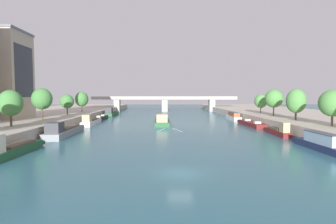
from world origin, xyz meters
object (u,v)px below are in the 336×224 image
Objects in this scene: moored_boat_left_midway at (111,113)px; moored_boat_right_near at (320,143)px; tree_right_nearest at (296,101)px; moored_boat_left_second at (11,149)px; moored_boat_left_upstream at (64,131)px; bridge_far at (165,102)px; barge_midriver at (162,121)px; moored_boat_right_gap_after at (251,124)px; moored_boat_left_gap_after at (101,118)px; tree_left_past_mid at (10,103)px; moored_boat_right_second at (278,131)px; tree_left_second at (67,101)px; tree_left_nearest at (42,99)px; tree_right_end_of_row at (261,101)px; moored_boat_left_end at (91,121)px; tree_right_distant at (333,103)px; tree_left_midway at (82,99)px; moored_boat_right_midway at (233,117)px; tree_right_by_lamp at (274,99)px.

moored_boat_left_midway is 76.94m from moored_boat_right_near.
moored_boat_left_midway is 2.14× the size of tree_right_nearest.
moored_boat_left_second is 0.76× the size of moored_boat_left_upstream.
bridge_far reaches higher than moored_boat_left_second.
barge_midriver reaches higher than moored_boat_right_gap_after.
moored_boat_left_midway is (0.39, 15.47, 0.47)m from moored_boat_left_gap_after.
tree_left_past_mid reaches higher than barge_midriver.
moored_boat_right_second is 55.60m from tree_left_second.
moored_boat_right_near is 1.57× the size of tree_left_nearest.
tree_left_nearest is 1.24× the size of tree_left_second.
barge_midriver is 1.43× the size of moored_boat_left_gap_after.
barge_midriver is 3.05× the size of tree_right_end_of_row.
moored_boat_right_gap_after is at bearing 89.30° from moored_boat_right_near.
moored_boat_left_end is 0.88× the size of moored_boat_left_midway.
moored_boat_right_gap_after is 2.25× the size of tree_right_distant.
tree_right_nearest is at bearing 9.95° from tree_left_past_mid.
tree_left_nearest reaches higher than moored_boat_right_gap_after.
moored_boat_left_upstream is 49.33m from moored_boat_left_midway.
tree_left_midway is at bearing 97.30° from moored_boat_left_second.
moored_boat_right_midway is at bearing 89.68° from moored_boat_right_near.
barge_midriver is 25.81m from moored_boat_right_midway.
tree_right_end_of_row is (57.36, 31.42, -0.38)m from tree_left_past_mid.
moored_boat_right_second is at bearing -37.02° from tree_left_midway.
moored_boat_right_second is (41.98, -19.46, -0.07)m from moored_boat_left_end.
moored_boat_right_midway is 1.81× the size of tree_right_distant.
tree_right_end_of_row is at bearing -24.31° from moored_boat_left_midway.
moored_boat_left_upstream is 78.68m from bridge_far.
moored_boat_left_second is at bearing -91.09° from moored_boat_left_upstream.
moored_boat_left_end is 55.40m from tree_right_distant.
moored_boat_right_second is at bearing 141.39° from tree_right_distant.
moored_boat_right_midway is 0.17× the size of bridge_far.
tree_right_nearest is (48.90, -12.94, 5.74)m from moored_boat_left_end.
tree_right_by_lamp reaches higher than moored_boat_left_midway.
moored_boat_right_near is at bearing 3.56° from moored_boat_left_second.
moored_boat_right_gap_after is 2.11× the size of tree_right_nearest.
moored_boat_left_upstream reaches higher than moored_boat_right_second.
tree_left_second is at bearing -176.12° from tree_right_end_of_row.
moored_boat_left_second is 1.89× the size of tree_left_midway.
moored_boat_left_second is at bearing -60.99° from tree_left_past_mid.
moored_boat_right_gap_after is 64.69m from bridge_far.
tree_right_nearest is at bearing -90.96° from tree_right_end_of_row.
moored_boat_right_midway is 55.53m from tree_left_nearest.
moored_boat_left_gap_after is 42.84m from moored_boat_right_midway.
moored_boat_left_second is 1.02× the size of moored_boat_left_gap_after.
tree_right_distant is 87.12m from bridge_far.
barge_midriver is at bearing 123.45° from moored_boat_right_near.
bridge_far is (-21.48, 60.87, 4.25)m from moored_boat_right_gap_after.
tree_right_by_lamp is at bearing 89.74° from tree_right_distant.
moored_boat_right_near is 29.90m from moored_boat_right_gap_after.
moored_boat_right_midway is at bearing -64.40° from bridge_far.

